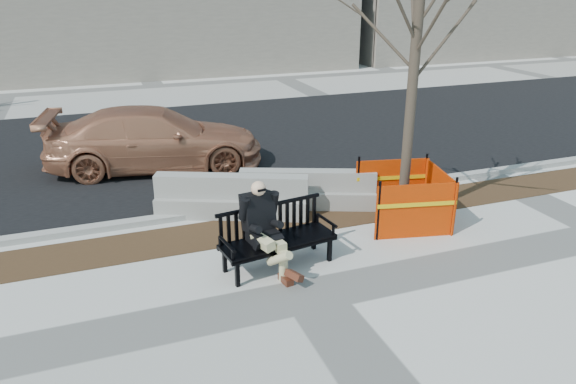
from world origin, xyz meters
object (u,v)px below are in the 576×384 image
Objects in this scene: jersey_barrier_right at (307,206)px; sedan at (158,168)px; bench at (278,266)px; jersey_barrier_left at (233,215)px; tree_fence at (401,221)px; seated_man at (263,268)px.

sedan is at bearing 147.63° from jersey_barrier_right.
jersey_barrier_left is at bearing 85.91° from bench.
sedan is 3.76m from jersey_barrier_left.
tree_fence reaches higher than sedan.
jersey_barrier_left is (-3.12, 1.47, 0.00)m from tree_fence.
sedan is (-4.16, 5.08, 0.00)m from tree_fence.
sedan is (-1.22, 5.95, 0.00)m from bench.
jersey_barrier_right is (1.72, 2.23, 0.00)m from seated_man.
bench is at bearing -158.59° from sedan.
bench is 2.67m from jersey_barrier_right.
tree_fence is 1.88× the size of jersey_barrier_left.
jersey_barrier_right is at bearing 43.78° from seated_man.
tree_fence reaches higher than jersey_barrier_right.
bench reaches higher than jersey_barrier_left.
tree_fence is at bearing 6.36° from seated_man.
bench is at bearing -101.02° from jersey_barrier_right.
jersey_barrier_right is (2.67, -3.71, 0.00)m from sedan.
tree_fence is 1.09× the size of sedan.
bench reaches higher than jersey_barrier_right.
jersey_barrier_left is (0.08, 2.32, 0.00)m from seated_man.
tree_fence is (2.94, 0.87, 0.00)m from bench.
bench is 3.06m from tree_fence.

